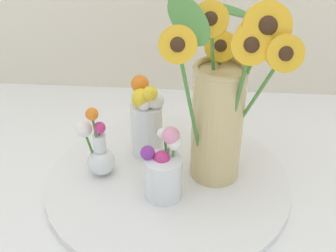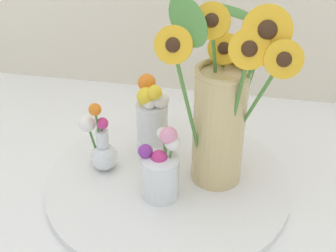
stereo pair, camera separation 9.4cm
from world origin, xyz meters
TOP-DOWN VIEW (x-y plane):
  - ground_plane at (0.00, 0.00)m, footprint 6.00×6.00m
  - serving_tray at (0.00, 0.06)m, footprint 0.53×0.53m
  - mason_jar_sunflowers at (0.11, 0.09)m, footprint 0.27×0.22m
  - vase_small_center at (-0.01, 0.01)m, footprint 0.08×0.09m
  - vase_bulb_right at (-0.15, 0.07)m, footprint 0.08×0.06m
  - vase_small_back at (-0.06, 0.16)m, footprint 0.08×0.08m

SIDE VIEW (x-z plane):
  - ground_plane at x=0.00m, z-range 0.00..0.00m
  - serving_tray at x=0.00m, z-range 0.00..0.02m
  - vase_bulb_right at x=-0.15m, z-range -0.01..0.16m
  - vase_small_center at x=-0.01m, z-range 0.00..0.16m
  - vase_small_back at x=-0.06m, z-range 0.01..0.20m
  - mason_jar_sunflowers at x=0.11m, z-range -0.02..0.39m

